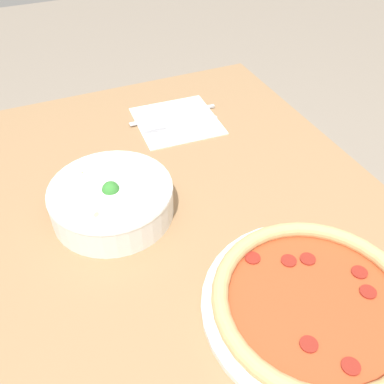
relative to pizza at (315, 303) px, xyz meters
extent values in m
cube|color=#99724C|center=(0.13, 0.10, -0.03)|extent=(1.35, 0.81, 0.03)
cylinder|color=olive|center=(0.74, -0.24, -0.41)|extent=(0.06, 0.06, 0.73)
cylinder|color=olive|center=(0.74, 0.43, -0.41)|extent=(0.06, 0.06, 0.73)
cylinder|color=white|center=(0.00, 0.00, -0.01)|extent=(0.35, 0.35, 0.01)
torus|color=tan|center=(0.00, 0.00, 0.01)|extent=(0.32, 0.32, 0.03)
cylinder|color=#B74723|center=(0.00, 0.00, 0.00)|extent=(0.28, 0.28, 0.01)
cylinder|color=maroon|center=(0.02, -0.10, 0.00)|extent=(0.03, 0.03, 0.00)
cylinder|color=maroon|center=(-0.02, -0.08, 0.00)|extent=(0.03, 0.03, 0.00)
cylinder|color=maroon|center=(-0.05, 0.05, 0.00)|extent=(0.03, 0.03, 0.00)
cylinder|color=maroon|center=(0.11, 0.05, 0.00)|extent=(0.03, 0.03, 0.00)
cylinder|color=maroon|center=(-0.10, 0.02, 0.00)|extent=(0.03, 0.03, 0.00)
cylinder|color=maroon|center=(0.07, -0.04, 0.00)|extent=(0.03, 0.03, 0.00)
cylinder|color=maroon|center=(0.08, -0.01, 0.00)|extent=(0.03, 0.03, 0.00)
cylinder|color=white|center=(0.33, 0.22, 0.01)|extent=(0.23, 0.23, 0.06)
torus|color=white|center=(0.33, 0.22, 0.04)|extent=(0.23, 0.23, 0.01)
ellipsoid|color=tan|center=(0.33, 0.21, 0.03)|extent=(0.03, 0.03, 0.02)
ellipsoid|color=tan|center=(0.36, 0.21, 0.03)|extent=(0.03, 0.04, 0.02)
ellipsoid|color=tan|center=(0.42, 0.24, 0.04)|extent=(0.04, 0.03, 0.02)
ellipsoid|color=#998466|center=(0.38, 0.27, 0.03)|extent=(0.04, 0.04, 0.02)
ellipsoid|color=#998466|center=(0.35, 0.15, 0.03)|extent=(0.03, 0.04, 0.02)
ellipsoid|color=tan|center=(0.36, 0.17, 0.03)|extent=(0.04, 0.03, 0.02)
ellipsoid|color=tan|center=(0.33, 0.16, 0.03)|extent=(0.03, 0.02, 0.02)
ellipsoid|color=tan|center=(0.27, 0.26, 0.04)|extent=(0.04, 0.04, 0.02)
sphere|color=#388433|center=(0.32, 0.22, 0.04)|extent=(0.03, 0.03, 0.03)
ellipsoid|color=yellow|center=(0.39, 0.26, 0.04)|extent=(0.04, 0.02, 0.02)
cube|color=white|center=(0.58, -0.01, -0.02)|extent=(0.20, 0.20, 0.00)
cube|color=silver|center=(0.55, -0.03, -0.01)|extent=(0.01, 0.13, 0.00)
cube|color=silver|center=(0.56, 0.06, -0.01)|extent=(0.00, 0.06, 0.00)
cube|color=silver|center=(0.55, 0.06, -0.01)|extent=(0.00, 0.06, 0.00)
cube|color=silver|center=(0.55, 0.06, -0.01)|extent=(0.00, 0.06, 0.00)
cube|color=silver|center=(0.54, 0.06, -0.01)|extent=(0.00, 0.06, 0.00)
cube|color=silver|center=(0.60, -0.07, -0.01)|extent=(0.01, 0.09, 0.01)
cube|color=silver|center=(0.60, 0.04, -0.01)|extent=(0.01, 0.14, 0.00)
camera|label=1|loc=(-0.27, 0.32, 0.55)|focal=40.00mm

